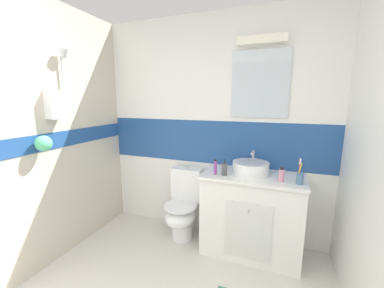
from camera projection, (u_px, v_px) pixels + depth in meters
The scene contains 9 objects.
wall_back_tiled at pixel (214, 128), 2.68m from camera, with size 3.20×0.20×2.50m.
wall_left_shower_alcove at pixel (24, 139), 2.00m from camera, with size 0.26×3.48×2.50m.
vanity_cabinet at pixel (251, 214), 2.39m from camera, with size 0.98×0.52×0.85m.
sink_basin at pixel (251, 167), 2.34m from camera, with size 0.36×0.41×0.20m.
toilet at pixel (183, 206), 2.68m from camera, with size 0.37×0.50×0.81m.
toothbrush_cup at pixel (300, 178), 2.03m from camera, with size 0.06×0.06×0.23m.
soap_dispenser at pixel (224, 169), 2.28m from camera, with size 0.05×0.05×0.16m.
lotion_bottle_short at pixel (281, 175), 2.10m from camera, with size 0.05×0.05×0.13m.
toothpaste_tube_upright at pixel (215, 167), 2.30m from camera, with size 0.03×0.03×0.16m.
Camera 1 is at (0.71, -0.14, 1.58)m, focal length 21.65 mm.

